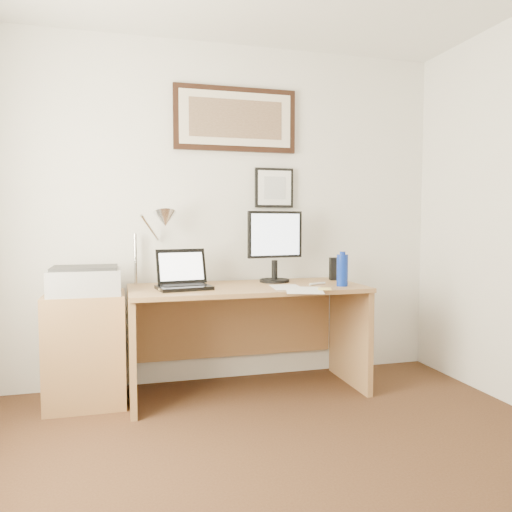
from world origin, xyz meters
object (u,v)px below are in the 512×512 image
object	(u,v)px
desk	(244,317)
lcd_monitor	(275,243)
water_bottle	(342,270)
printer	(85,281)
book	(161,288)
side_cabinet	(86,349)
laptop	(183,280)

from	to	relation	value
desk	lcd_monitor	bearing A→B (deg)	16.31
water_bottle	printer	distance (m)	1.71
lcd_monitor	printer	xyz separation A→B (m)	(-1.31, -0.13, -0.22)
book	desk	xyz separation A→B (m)	(0.59, 0.09, -0.24)
side_cabinet	water_bottle	distance (m)	1.79
book	printer	xyz separation A→B (m)	(-0.48, 0.02, 0.06)
desk	printer	size ratio (longest dim) A/B	3.64
lcd_monitor	printer	distance (m)	1.34
book	desk	distance (m)	0.64
laptop	printer	world-z (taller)	laptop
side_cabinet	lcd_monitor	distance (m)	1.49
laptop	printer	bearing A→B (deg)	177.06
book	laptop	size ratio (longest dim) A/B	0.61
side_cabinet	book	world-z (taller)	book
side_cabinet	printer	bearing A→B (deg)	-72.90
desk	side_cabinet	bearing A→B (deg)	-178.11
desk	lcd_monitor	xyz separation A→B (m)	(0.25, 0.07, 0.53)
side_cabinet	laptop	bearing A→B (deg)	-5.30
lcd_monitor	water_bottle	bearing A→B (deg)	-41.44
side_cabinet	desk	world-z (taller)	desk
water_bottle	desk	size ratio (longest dim) A/B	0.14
book	lcd_monitor	distance (m)	0.90
desk	laptop	size ratio (longest dim) A/B	4.29
water_bottle	printer	world-z (taller)	water_bottle
water_bottle	book	size ratio (longest dim) A/B	0.96
side_cabinet	laptop	xyz separation A→B (m)	(0.63, -0.06, 0.44)
printer	water_bottle	bearing A→B (deg)	-6.79
side_cabinet	laptop	distance (m)	0.77
water_bottle	lcd_monitor	distance (m)	0.54
side_cabinet	lcd_monitor	world-z (taller)	lcd_monitor
water_bottle	laptop	size ratio (longest dim) A/B	0.59
book	laptop	bearing A→B (deg)	-3.04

